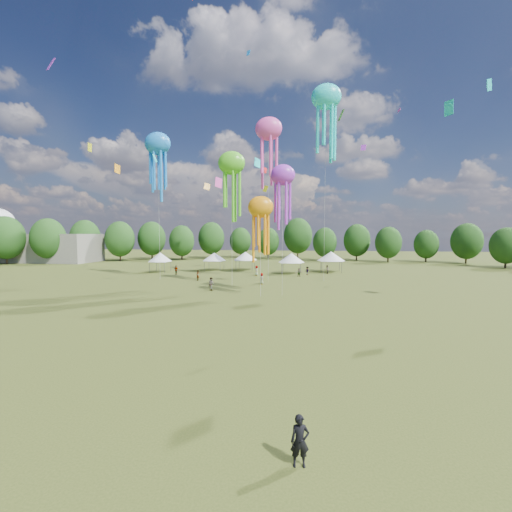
# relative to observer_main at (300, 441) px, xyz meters

# --- Properties ---
(ground) EXTENTS (300.00, 300.00, 0.00)m
(ground) POSITION_rel_observer_main_xyz_m (-6.90, 1.15, -0.87)
(ground) COLOR #384416
(ground) RESTS_ON ground
(observer_main) EXTENTS (0.69, 0.51, 1.74)m
(observer_main) POSITION_rel_observer_main_xyz_m (0.00, 0.00, 0.00)
(observer_main) COLOR black
(observer_main) RESTS_ON ground
(spectator_near) EXTENTS (1.15, 1.13, 1.87)m
(spectator_near) POSITION_rel_observer_main_xyz_m (-12.63, 32.95, 0.06)
(spectator_near) COLOR gray
(spectator_near) RESTS_ON ground
(spectators_far) EXTENTS (30.26, 16.59, 1.90)m
(spectators_far) POSITION_rel_observer_main_xyz_m (-6.45, 49.35, -0.02)
(spectators_far) COLOR gray
(spectators_far) RESTS_ON ground
(festival_tents) EXTENTS (40.31, 11.81, 4.29)m
(festival_tents) POSITION_rel_observer_main_xyz_m (-9.93, 57.30, 2.27)
(festival_tents) COLOR #47474C
(festival_tents) RESTS_ON ground
(show_kites) EXTENTS (32.65, 17.56, 32.04)m
(show_kites) POSITION_rel_observer_main_xyz_m (-7.96, 40.88, 20.07)
(show_kites) COLOR #55D623
(show_kites) RESTS_ON ground
(small_kites) EXTENTS (74.19, 56.93, 42.35)m
(small_kites) POSITION_rel_observer_main_xyz_m (-7.34, 42.17, 30.57)
(small_kites) COLOR #55D623
(small_kites) RESTS_ON ground
(treeline) EXTENTS (201.57, 95.24, 13.43)m
(treeline) POSITION_rel_observer_main_xyz_m (-10.77, 63.66, 5.67)
(treeline) COLOR #38281C
(treeline) RESTS_ON ground
(hangar) EXTENTS (40.00, 12.00, 8.00)m
(hangar) POSITION_rel_observer_main_xyz_m (-78.90, 73.15, 3.13)
(hangar) COLOR gray
(hangar) RESTS_ON ground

